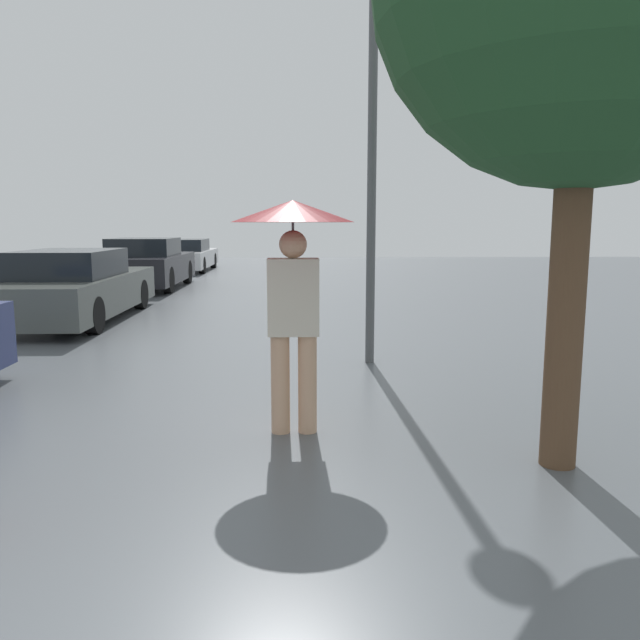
{
  "coord_description": "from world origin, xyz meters",
  "views": [
    {
      "loc": [
        0.58,
        -0.9,
        1.63
      ],
      "look_at": [
        0.76,
        3.84,
        0.89
      ],
      "focal_mm": 35.0,
      "sensor_mm": 36.0,
      "label": 1
    }
  ],
  "objects": [
    {
      "name": "pedestrian",
      "position": [
        0.56,
        3.84,
        1.38
      ],
      "size": [
        0.94,
        0.94,
        1.8
      ],
      "color": "tan",
      "rests_on": "ground_plane"
    },
    {
      "name": "parked_car_second",
      "position": [
        -3.18,
        9.77,
        0.56
      ],
      "size": [
        1.65,
        4.55,
        1.2
      ],
      "color": "#4C514C",
      "rests_on": "ground_plane"
    },
    {
      "name": "parked_car_third",
      "position": [
        -3.24,
        15.2,
        0.61
      ],
      "size": [
        1.77,
        4.18,
        1.28
      ],
      "color": "black",
      "rests_on": "ground_plane"
    },
    {
      "name": "parked_car_farthest",
      "position": [
        -3.3,
        21.32,
        0.53
      ],
      "size": [
        1.68,
        4.54,
        1.11
      ],
      "color": "silver",
      "rests_on": "ground_plane"
    },
    {
      "name": "street_lamp",
      "position": [
        1.45,
        6.33,
        3.61
      ],
      "size": [
        0.38,
        0.38,
        4.99
      ],
      "color": "#515456",
      "rests_on": "ground_plane"
    }
  ]
}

